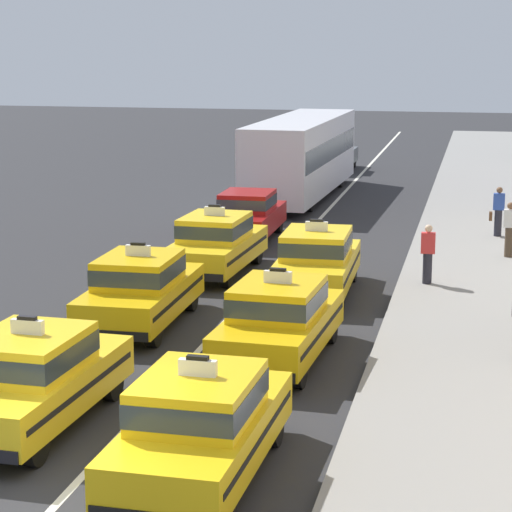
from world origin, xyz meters
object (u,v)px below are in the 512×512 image
taxi_left_second (140,289)px  pedestrian_trailing (498,212)px  bus_left_fifth (302,153)px  taxi_right_second (279,320)px  pedestrian_by_storefront (509,229)px  taxi_left_third (216,243)px  pedestrian_mid_block (428,254)px  taxi_right_nearest (200,424)px  sedan_left_sixth (334,153)px  taxi_right_third (317,261)px  sedan_left_fourth (248,214)px  taxi_left_nearest (33,377)px

taxi_left_second → pedestrian_trailing: 14.55m
bus_left_fifth → taxi_right_second: 22.04m
pedestrian_by_storefront → pedestrian_trailing: bearing=95.2°
taxi_left_third → pedestrian_mid_block: bearing=-5.3°
taxi_right_nearest → pedestrian_trailing: taxi_right_nearest is taller
pedestrian_mid_block → pedestrian_trailing: (1.83, 7.16, 0.01)m
sedan_left_sixth → pedestrian_trailing: bearing=-65.4°
taxi_right_nearest → taxi_right_third: same height
sedan_left_fourth → pedestrian_trailing: size_ratio=2.71×
bus_left_fifth → pedestrian_by_storefront: bus_left_fifth is taller
sedan_left_fourth → pedestrian_trailing: bearing=11.5°
taxi_right_nearest → taxi_right_third: bearing=90.6°
taxi_left_nearest → taxi_left_second: same height
taxi_right_third → taxi_left_second: bearing=-131.6°
taxi_left_nearest → sedan_left_sixth: taxi_left_nearest is taller
bus_left_fifth → taxi_right_nearest: bus_left_fifth is taller
taxi_right_third → bus_left_fifth: bearing=101.2°
taxi_left_nearest → bus_left_fifth: size_ratio=0.41×
sedan_left_fourth → taxi_right_nearest: (3.44, -18.44, 0.03)m
taxi_right_third → taxi_left_third: bearing=151.0°
taxi_right_second → pedestrian_mid_block: size_ratio=2.99×
bus_left_fifth → sedan_left_fourth: bearing=-90.9°
sedan_left_sixth → pedestrian_trailing: size_ratio=2.72×
taxi_left_second → taxi_left_third: (0.33, 5.55, 0.00)m
taxi_right_nearest → taxi_left_nearest: bearing=155.6°
taxi_left_nearest → sedan_left_fourth: taxi_left_nearest is taller
taxi_right_nearest → bus_left_fifth: bearing=96.8°
taxi_left_third → taxi_right_third: same height
taxi_right_second → pedestrian_trailing: (4.41, 14.09, 0.07)m
pedestrian_mid_block → taxi_right_nearest: bearing=-101.4°
sedan_left_fourth → bus_left_fifth: (0.15, 9.28, 0.97)m
pedestrian_trailing → sedan_left_fourth: bearing=-168.5°
taxi_left_third → taxi_right_third: size_ratio=1.01×
bus_left_fifth → sedan_left_sixth: bus_left_fifth is taller
pedestrian_mid_block → pedestrian_trailing: pedestrian_trailing is taller
bus_left_fifth → taxi_left_third: bearing=-89.7°
bus_left_fifth → sedan_left_sixth: bearing=89.6°
bus_left_fifth → taxi_right_second: bus_left_fifth is taller
taxi_left_second → pedestrian_trailing: bearing=56.8°
sedan_left_fourth → sedan_left_sixth: (0.21, 18.28, 0.00)m
sedan_left_fourth → taxi_left_nearest: bearing=-89.6°
taxi_right_second → pedestrian_mid_block: bearing=69.6°
taxi_left_nearest → taxi_right_second: (3.33, 4.44, 0.00)m
bus_left_fifth → taxi_right_nearest: (3.29, -27.72, -0.94)m
pedestrian_mid_block → taxi_right_second: bearing=-110.4°
sedan_left_fourth → taxi_right_nearest: taxi_right_nearest is taller
sedan_left_sixth → taxi_right_second: taxi_right_second is taller
taxi_left_third → pedestrian_trailing: bearing=40.9°
sedan_left_fourth → taxi_right_third: size_ratio=0.94×
taxi_right_third → pedestrian_by_storefront: size_ratio=2.87×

